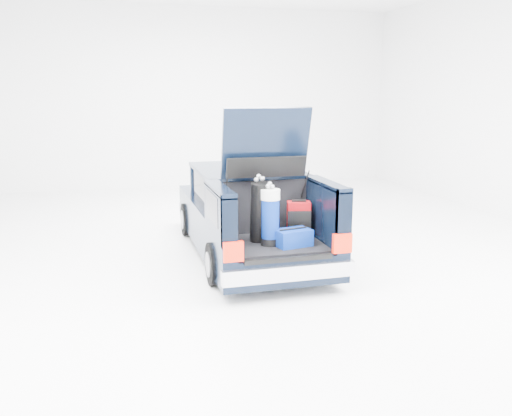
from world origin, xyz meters
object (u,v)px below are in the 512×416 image
object	(u,v)px
blue_golf_bag	(270,217)
blue_duffel	(293,238)
car	(247,213)
red_suitcase	(299,219)
black_golf_bag	(260,212)

from	to	relation	value
blue_golf_bag	blue_duffel	xyz separation A→B (m)	(0.29, -0.13, -0.29)
car	red_suitcase	size ratio (longest dim) A/B	8.48
car	red_suitcase	world-z (taller)	car
blue_golf_bag	car	bearing A→B (deg)	82.49
red_suitcase	blue_golf_bag	distance (m)	0.62
car	red_suitcase	distance (m)	1.45
red_suitcase	black_golf_bag	distance (m)	0.66
car	red_suitcase	bearing A→B (deg)	-72.21
red_suitcase	black_golf_bag	world-z (taller)	black_golf_bag
red_suitcase	blue_duffel	bearing A→B (deg)	-104.65
red_suitcase	blue_golf_bag	bearing A→B (deg)	-135.99
car	black_golf_bag	world-z (taller)	car
black_golf_bag	blue_golf_bag	bearing A→B (deg)	-61.97
red_suitcase	black_golf_bag	xyz separation A→B (m)	(-0.63, -0.11, 0.17)
car	black_golf_bag	distance (m)	1.54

